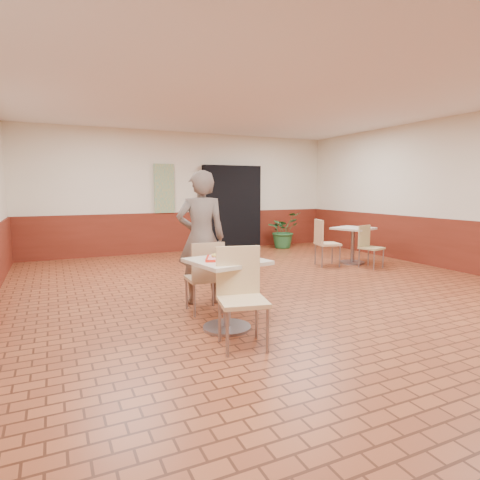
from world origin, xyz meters
name	(u,v)px	position (x,y,z in m)	size (l,w,h in m)	color
room_shell	(294,196)	(0.00, 0.00, 1.50)	(8.01, 10.01, 3.01)	brown
wainscot_band	(293,265)	(0.00, 0.00, 0.50)	(8.00, 10.00, 1.00)	#601F12
corridor_doorway	(232,208)	(1.20, 4.88, 1.10)	(1.60, 0.22, 2.20)	black
promo_poster	(164,189)	(-0.60, 4.94, 1.60)	(0.50, 0.03, 1.20)	gray
main_table	(227,282)	(-1.38, -0.77, 0.54)	(0.77, 0.77, 0.81)	beige
chair_main_front	(241,291)	(-1.43, -1.26, 0.56)	(0.55, 0.55, 1.01)	#E6C58A
chair_main_back	(206,274)	(-1.39, -0.12, 0.52)	(0.45, 0.45, 0.93)	tan
customer	(201,238)	(-1.28, 0.36, 0.92)	(0.67, 0.44, 1.85)	#695C51
serving_tray	(227,258)	(-1.38, -0.77, 0.82)	(0.46, 0.36, 0.03)	red
ring_donut	(216,255)	(-1.48, -0.71, 0.85)	(0.11, 0.11, 0.04)	#DBBD50
long_john_donut	(232,256)	(-1.33, -0.83, 0.86)	(0.17, 0.12, 0.05)	gold
paper_cup	(230,251)	(-1.29, -0.66, 0.89)	(0.08, 0.08, 0.10)	white
second_table	(353,239)	(2.70, 1.85, 0.52)	(0.73, 0.73, 0.77)	beige
chair_second_left	(324,240)	(1.94, 1.85, 0.54)	(0.54, 0.54, 0.97)	#DEB985
chair_second_front	(369,244)	(2.67, 1.34, 0.48)	(0.48, 0.48, 0.85)	tan
potted_plant	(283,230)	(2.50, 4.40, 0.48)	(0.87, 0.75, 0.96)	#26602E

